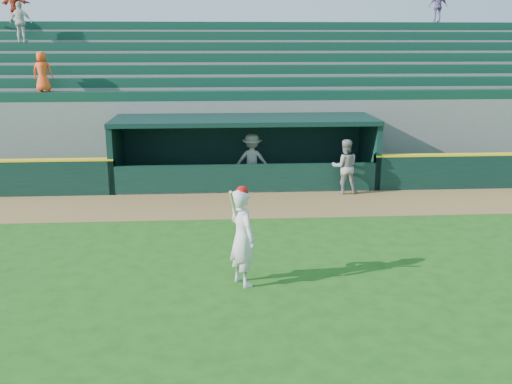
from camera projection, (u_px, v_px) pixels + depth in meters
ground at (260, 262)px, 13.59m from camera, size 120.00×120.00×0.00m
warning_track at (249, 205)px, 18.31m from camera, size 40.00×3.00×0.01m
dugout_player_front at (345, 167)px, 19.51m from camera, size 0.93×0.73×1.89m
dugout_player_inside at (252, 160)px, 20.44m from camera, size 1.34×0.90×1.93m
dugout at (244, 146)px, 20.97m from camera, size 9.40×2.80×2.46m
stands at (239, 105)px, 25.11m from camera, size 34.50×6.25×7.44m
batter_at_plate at (242, 236)px, 12.07m from camera, size 0.82×0.93×2.20m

